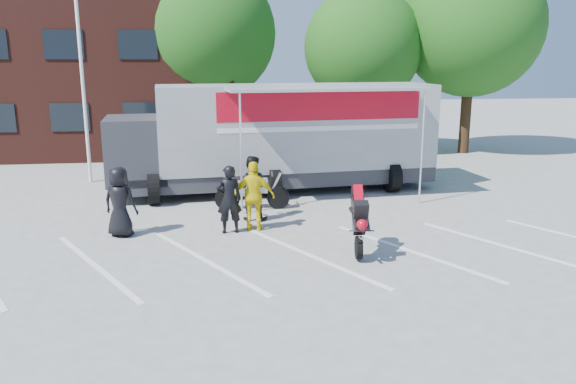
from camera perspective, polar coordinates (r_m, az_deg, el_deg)
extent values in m
plane|color=#A2A29D|center=(12.02, 2.32, -8.17)|extent=(100.00, 100.00, 0.00)
cube|color=white|center=(12.94, 1.56, -6.54)|extent=(18.09, 13.33, 0.01)
cube|color=#4B1F18|center=(30.12, -23.50, 10.53)|extent=(18.00, 8.00, 7.00)
cylinder|color=white|center=(21.50, -20.22, 11.46)|extent=(0.12, 0.12, 8.00)
cylinder|color=#382314|center=(27.15, -7.71, 7.33)|extent=(0.50, 0.50, 3.24)
sphere|color=#204A12|center=(27.04, -7.98, 15.70)|extent=(6.12, 6.12, 6.12)
cylinder|color=#382314|center=(27.09, 7.39, 6.94)|extent=(0.50, 0.50, 2.88)
sphere|color=#204A12|center=(26.93, 7.61, 14.40)|extent=(5.44, 5.44, 5.44)
cylinder|color=#382314|center=(28.30, 17.58, 7.26)|extent=(0.50, 0.50, 3.42)
sphere|color=#204A12|center=(28.21, 18.19, 15.72)|extent=(6.46, 6.46, 6.46)
imported|color=black|center=(14.78, -16.70, -0.97)|extent=(1.02, 0.84, 1.79)
imported|color=black|center=(14.51, -6.00, -0.75)|extent=(0.69, 0.50, 1.78)
imported|color=black|center=(15.64, -3.73, 0.39)|extent=(1.02, 0.87, 1.82)
imported|color=yellow|center=(14.68, -3.45, -0.42)|extent=(1.15, 0.68, 1.84)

